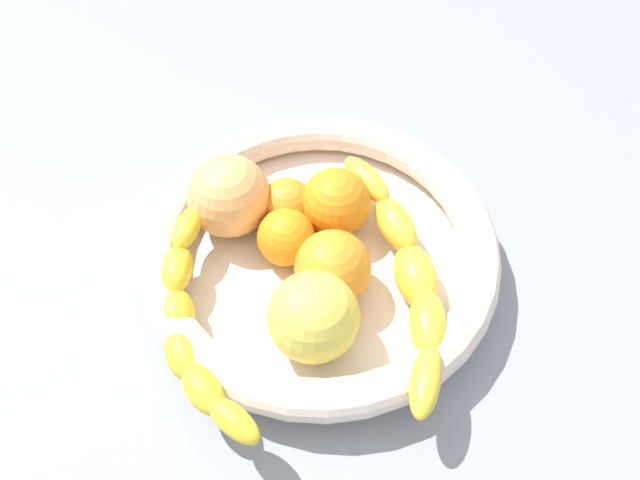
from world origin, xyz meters
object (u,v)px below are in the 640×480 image
object	(u,v)px
orange_mid_left	(286,237)
orange_mid_right	(336,202)
banana_draped_right	(189,327)
banana_draped_left	(407,273)
orange_front	(333,268)
apple_yellow	(313,317)
orange_rear	(287,204)
fruit_bowl	(320,253)
peach_blush	(229,196)

from	to	relation	value
orange_mid_left	orange_mid_right	distance (cm)	5.76
banana_draped_right	orange_mid_left	size ratio (longest dim) A/B	3.86
banana_draped_left	banana_draped_right	bearing A→B (deg)	-30.70
orange_front	apple_yellow	distance (cm)	5.32
banana_draped_left	orange_rear	distance (cm)	13.10
fruit_bowl	peach_blush	bearing A→B (deg)	-74.64
banana_draped_right	orange_mid_left	distance (cm)	11.87
apple_yellow	peach_blush	world-z (taller)	peach_blush
orange_front	orange_mid_right	xyz separation A→B (cm)	(-5.57, -4.66, -0.10)
fruit_bowl	apple_yellow	distance (cm)	8.70
fruit_bowl	orange_mid_right	world-z (taller)	orange_mid_right
orange_front	orange_rear	world-z (taller)	orange_front
orange_rear	peach_blush	xyz separation A→B (cm)	(3.64, -3.80, 1.35)
orange_mid_left	apple_yellow	distance (cm)	9.19
orange_rear	peach_blush	bearing A→B (deg)	-46.20
banana_draped_right	orange_front	distance (cm)	12.93
peach_blush	orange_front	bearing A→B (deg)	94.37
peach_blush	orange_rear	bearing A→B (deg)	133.80
orange_front	orange_mid_right	world-z (taller)	orange_front
orange_mid_left	orange_mid_right	bearing A→B (deg)	170.94
orange_front	peach_blush	xyz separation A→B (cm)	(0.92, -12.03, 0.54)
fruit_bowl	peach_blush	world-z (taller)	peach_blush
fruit_bowl	apple_yellow	bearing A→B (deg)	39.15
banana_draped_left	apple_yellow	bearing A→B (deg)	-15.34
fruit_bowl	banana_draped_right	xyz separation A→B (cm)	(13.52, -1.98, 1.83)
orange_front	apple_yellow	world-z (taller)	apple_yellow
banana_draped_left	banana_draped_right	distance (cm)	18.98
banana_draped_left	orange_front	distance (cm)	6.51
orange_rear	apple_yellow	distance (cm)	12.96
orange_front	orange_mid_right	distance (cm)	7.26
orange_mid_right	orange_front	bearing A→B (deg)	39.92
fruit_bowl	peach_blush	size ratio (longest dim) A/B	4.19
banana_draped_right	orange_rear	size ratio (longest dim) A/B	4.06
peach_blush	apple_yellow	bearing A→B (deg)	74.79
orange_front	orange_mid_left	world-z (taller)	orange_front
orange_rear	apple_yellow	bearing A→B (deg)	54.30
banana_draped_right	orange_mid_right	distance (cm)	17.52
banana_draped_left	orange_mid_right	xyz separation A→B (cm)	(-1.19, -9.42, 0.62)
banana_draped_right	orange_mid_left	xyz separation A→B (cm)	(-11.85, -0.63, -0.15)
orange_front	peach_blush	world-z (taller)	peach_blush
orange_mid_left	orange_mid_right	world-z (taller)	orange_mid_right
banana_draped_left	apple_yellow	world-z (taller)	apple_yellow
orange_mid_left	orange_rear	distance (cm)	3.88
fruit_bowl	orange_mid_right	size ratio (longest dim) A/B	5.01
banana_draped_right	orange_front	size ratio (longest dim) A/B	3.07
apple_yellow	banana_draped_left	bearing A→B (deg)	164.66
banana_draped_left	orange_front	world-z (taller)	orange_front
fruit_bowl	orange_front	world-z (taller)	orange_front
apple_yellow	orange_mid_left	bearing A→B (deg)	-121.10
orange_rear	apple_yellow	size ratio (longest dim) A/B	0.66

